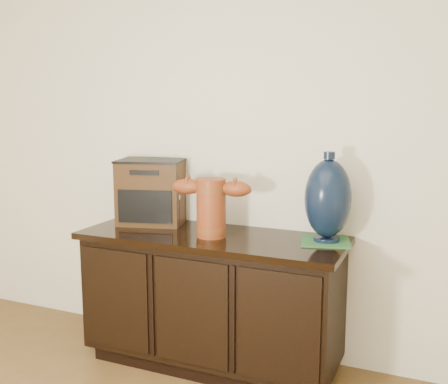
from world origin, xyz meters
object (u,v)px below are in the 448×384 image
at_px(lamp_base, 328,199).
at_px(spray_can, 175,211).
at_px(tv_radio, 152,191).
at_px(sideboard, 212,299).
at_px(terracotta_vessel, 211,204).

relative_size(lamp_base, spray_can, 2.49).
distance_m(lamp_base, spray_can, 0.90).
bearing_deg(tv_radio, sideboard, -30.84).
bearing_deg(lamp_base, spray_can, 179.46).
relative_size(sideboard, spray_can, 7.87).
height_order(tv_radio, spray_can, tv_radio).
bearing_deg(lamp_base, tv_radio, 178.13).
xyz_separation_m(terracotta_vessel, lamp_base, (0.60, 0.13, 0.05)).
relative_size(terracotta_vessel, tv_radio, 1.00).
distance_m(terracotta_vessel, spray_can, 0.34).
relative_size(tv_radio, spray_can, 2.40).
distance_m(tv_radio, lamp_base, 1.06).
relative_size(sideboard, tv_radio, 3.28).
bearing_deg(terracotta_vessel, tv_radio, 153.59).
distance_m(tv_radio, spray_can, 0.20).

